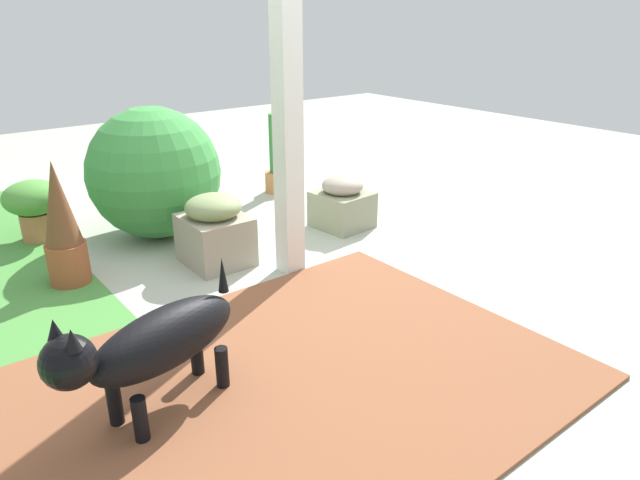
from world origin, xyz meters
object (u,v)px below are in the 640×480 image
(terracotta_pot_spiky, at_px, (62,227))
(terracotta_pot_broad, at_px, (34,204))
(stone_planter_mid, at_px, (215,230))
(dog, at_px, (153,343))
(porch_pillar, at_px, (286,56))
(stone_planter_nearest, at_px, (342,203))
(round_shrub, at_px, (154,173))
(terracotta_pot_tall, at_px, (276,165))

(terracotta_pot_spiky, bearing_deg, terracotta_pot_broad, -2.57)
(stone_planter_mid, height_order, dog, dog)
(dog, bearing_deg, porch_pillar, -56.41)
(terracotta_pot_spiky, bearing_deg, stone_planter_mid, -108.75)
(stone_planter_mid, bearing_deg, terracotta_pot_broad, 34.67)
(stone_planter_nearest, height_order, terracotta_pot_spiky, terracotta_pot_spiky)
(round_shrub, height_order, terracotta_pot_tall, round_shrub)
(porch_pillar, relative_size, terracotta_pot_tall, 3.72)
(dog, bearing_deg, stone_planter_nearest, -58.62)
(round_shrub, distance_m, dog, 2.08)
(terracotta_pot_tall, distance_m, terracotta_pot_spiky, 2.16)
(terracotta_pot_broad, bearing_deg, porch_pillar, -144.45)
(porch_pillar, xyz_separation_m, round_shrub, (1.09, 0.38, -0.83))
(porch_pillar, distance_m, round_shrub, 1.42)
(porch_pillar, xyz_separation_m, terracotta_pot_spiky, (0.67, 1.13, -0.93))
(porch_pillar, height_order, round_shrub, porch_pillar)
(round_shrub, bearing_deg, terracotta_pot_broad, 58.06)
(stone_planter_mid, distance_m, dog, 1.51)
(stone_planter_nearest, relative_size, terracotta_pot_broad, 0.97)
(porch_pillar, relative_size, round_shrub, 2.80)
(terracotta_pot_tall, height_order, dog, terracotta_pot_tall)
(round_shrub, bearing_deg, dog, 156.19)
(terracotta_pot_tall, xyz_separation_m, terracotta_pot_broad, (0.09, 1.98, 0.02))
(terracotta_pot_tall, height_order, terracotta_pot_spiky, terracotta_pot_spiky)
(porch_pillar, bearing_deg, dog, 123.59)
(stone_planter_nearest, bearing_deg, terracotta_pot_spiky, 81.82)
(stone_planter_mid, distance_m, round_shrub, 0.74)
(terracotta_pot_broad, bearing_deg, terracotta_pot_tall, -92.69)
(stone_planter_nearest, bearing_deg, terracotta_pot_tall, -6.33)
(porch_pillar, xyz_separation_m, terracotta_pot_broad, (1.53, 1.10, -1.02))
(stone_planter_nearest, relative_size, dog, 0.50)
(terracotta_pot_tall, bearing_deg, stone_planter_nearest, 173.67)
(stone_planter_nearest, distance_m, round_shrub, 1.37)
(terracotta_pot_tall, relative_size, terracotta_pot_broad, 1.61)
(round_shrub, bearing_deg, porch_pillar, -160.67)
(terracotta_pot_tall, bearing_deg, porch_pillar, 148.63)
(stone_planter_nearest, distance_m, terracotta_pot_spiky, 1.93)
(terracotta_pot_tall, relative_size, dog, 0.83)
(terracotta_pot_tall, distance_m, terracotta_pot_broad, 1.98)
(stone_planter_mid, relative_size, terracotta_pot_broad, 1.07)
(round_shrub, bearing_deg, terracotta_pot_tall, -74.38)
(stone_planter_mid, relative_size, round_shrub, 0.50)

